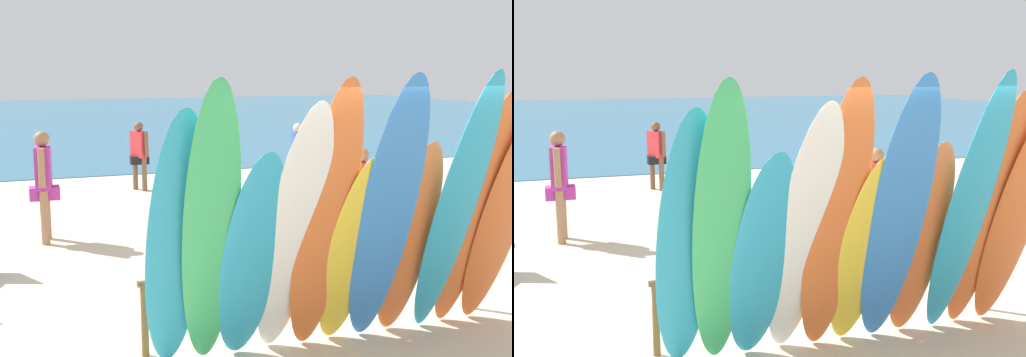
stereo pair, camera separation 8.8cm
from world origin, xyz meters
TOP-DOWN VIEW (x-y plane):
  - ground at (0.00, 14.00)m, footprint 60.00×60.00m
  - ocean_water at (0.00, 30.52)m, footprint 60.00×40.00m
  - surfboard_rack at (0.00, 0.00)m, footprint 3.75×0.07m
  - surfboard_teal_0 at (-1.62, -0.51)m, footprint 0.58×0.79m
  - surfboard_green_1 at (-1.36, -0.66)m, footprint 0.57×1.03m
  - surfboard_teal_2 at (-0.97, -0.58)m, footprint 0.63×0.86m
  - surfboard_white_3 at (-0.60, -0.63)m, footprint 0.63×1.05m
  - surfboard_orange_4 at (-0.31, -0.66)m, footprint 0.54×0.94m
  - surfboard_yellow_5 at (0.02, -0.54)m, footprint 0.59×0.81m
  - surfboard_blue_6 at (0.27, -0.72)m, footprint 0.63×1.11m
  - surfboard_orange_7 at (0.67, -0.49)m, footprint 0.61×0.73m
  - surfboard_teal_8 at (1.05, -0.69)m, footprint 0.56×1.04m
  - surfboard_orange_9 at (1.34, -0.60)m, footprint 0.59×0.94m
  - surfboard_orange_10 at (1.64, -0.63)m, footprint 0.54×0.95m
  - beachgoer_by_water at (-0.37, 8.39)m, footprint 0.39×0.50m
  - beachgoer_near_rack at (2.73, 6.94)m, footprint 0.39×0.56m
  - beachgoer_midbeach at (-2.49, 4.59)m, footprint 0.44×0.64m
  - beachgoer_strolling at (1.78, 2.47)m, footprint 0.47×0.39m

SIDE VIEW (x-z plane):
  - ground at x=0.00m, z-range 0.00..0.00m
  - ocean_water at x=0.00m, z-range 0.00..0.02m
  - surfboard_rack at x=0.00m, z-range 0.22..0.96m
  - beachgoer_near_rack at x=2.73m, z-range 0.11..1.60m
  - beachgoer_by_water at x=-0.37m, z-range 0.11..1.61m
  - beachgoer_strolling at x=1.78m, z-range 0.12..1.64m
  - surfboard_yellow_5 at x=0.02m, z-range 0.00..1.92m
  - beachgoer_midbeach at x=-2.49m, z-range 0.13..1.84m
  - surfboard_teal_2 at x=-0.97m, z-range 0.00..2.01m
  - surfboard_orange_7 at x=0.67m, z-range 0.00..2.01m
  - surfboard_teal_0 at x=-1.62m, z-range 0.00..2.36m
  - surfboard_orange_10 at x=1.64m, z-range 0.00..2.38m
  - surfboard_white_3 at x=-0.60m, z-range 0.00..2.41m
  - surfboard_orange_9 at x=1.34m, z-range 0.00..2.47m
  - surfboard_orange_4 at x=-0.31m, z-range 0.00..2.60m
  - surfboard_green_1 at x=-1.36m, z-range 0.00..2.60m
  - surfboard_blue_6 at x=0.27m, z-range 0.00..2.63m
  - surfboard_teal_8 at x=1.05m, z-range 0.00..2.66m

